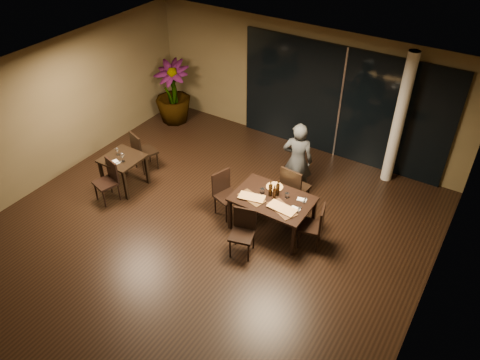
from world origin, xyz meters
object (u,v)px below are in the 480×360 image
at_px(chair_side_near, 109,179).
at_px(bottle_c, 278,188).
at_px(main_table, 273,201).
at_px(chair_main_far, 293,186).
at_px(chair_main_right, 315,224).
at_px(chair_main_left, 225,191).
at_px(bottle_b, 274,192).
at_px(diner, 297,160).
at_px(chair_side_far, 141,150).
at_px(bottle_a, 271,188).
at_px(potted_plant, 173,92).
at_px(chair_main_near, 243,229).
at_px(side_table, 123,162).

height_order(chair_side_near, bottle_c, bottle_c).
bearing_deg(chair_side_near, main_table, 32.10).
height_order(chair_main_far, chair_main_right, chair_main_far).
height_order(chair_main_left, bottle_b, bottle_b).
xyz_separation_m(chair_main_far, diner, (-0.18, 0.50, 0.28)).
xyz_separation_m(chair_main_right, chair_side_far, (-4.39, 0.16, 0.04)).
xyz_separation_m(chair_main_right, bottle_b, (-0.87, -0.01, 0.39)).
bearing_deg(diner, bottle_b, 78.21).
xyz_separation_m(chair_main_far, chair_main_right, (0.82, -0.73, -0.07)).
bearing_deg(bottle_a, main_table, -32.55).
bearing_deg(potted_plant, bottle_a, -28.85).
distance_m(chair_main_left, chair_side_far, 2.46).
bearing_deg(chair_main_near, chair_main_right, 22.79).
bearing_deg(chair_main_far, main_table, 89.34).
relative_size(side_table, chair_side_near, 0.86).
xyz_separation_m(chair_side_far, bottle_c, (3.51, -0.04, 0.37)).
relative_size(chair_side_near, diner, 0.54).
xyz_separation_m(side_table, chair_main_near, (3.25, -0.32, -0.11)).
height_order(chair_main_far, chair_main_near, chair_main_far).
relative_size(chair_main_right, bottle_c, 2.77).
bearing_deg(chair_main_right, chair_side_near, -91.14).
relative_size(chair_main_far, bottle_b, 3.45).
bearing_deg(chair_main_right, chair_main_left, -101.75).
distance_m(chair_main_near, bottle_a, 0.96).
height_order(main_table, bottle_a, bottle_a).
height_order(side_table, bottle_a, bottle_a).
distance_m(side_table, chair_main_far, 3.69).
bearing_deg(chair_main_right, chair_main_near, -66.26).
height_order(chair_main_right, bottle_c, bottle_c).
bearing_deg(potted_plant, bottle_b, -28.71).
bearing_deg(bottle_c, chair_side_far, 179.33).
height_order(chair_main_far, bottle_b, bottle_b).
xyz_separation_m(main_table, potted_plant, (-4.34, 2.40, 0.16)).
bearing_deg(chair_side_far, bottle_a, -162.85).
relative_size(chair_side_near, bottle_c, 2.79).
bearing_deg(potted_plant, chair_side_far, -69.00).
bearing_deg(chair_main_left, chair_side_far, 102.12).
height_order(potted_plant, bottle_c, potted_plant).
relative_size(side_table, chair_main_far, 0.76).
distance_m(main_table, chair_side_near, 3.50).
distance_m(chair_side_near, bottle_c, 3.59).
distance_m(potted_plant, bottle_c, 4.92).
distance_m(main_table, bottle_c, 0.28).
relative_size(bottle_a, bottle_c, 1.00).
distance_m(chair_main_left, chair_side_near, 2.49).
distance_m(main_table, bottle_b, 0.23).
distance_m(side_table, chair_side_far, 0.68).
height_order(chair_main_right, chair_side_near, chair_side_near).
distance_m(main_table, chair_main_far, 0.75).
height_order(chair_side_near, bottle_a, bottle_a).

